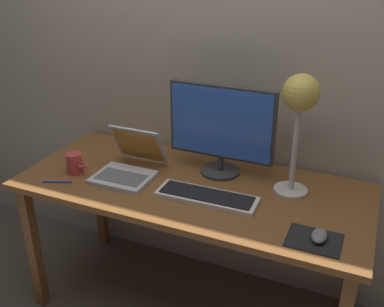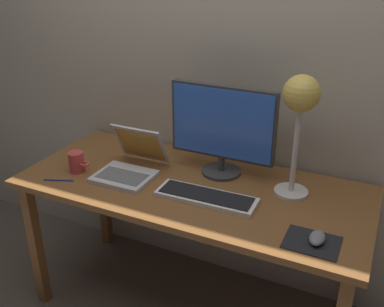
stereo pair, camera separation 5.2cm
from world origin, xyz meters
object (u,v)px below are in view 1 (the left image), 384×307
object	(u,v)px
laptop	(131,161)
mouse	(319,236)
desk_lamp	(300,104)
monitor	(221,127)
coffee_mug	(75,163)
keyboard_main	(207,197)
pen	(57,182)

from	to	relation	value
laptop	mouse	world-z (taller)	laptop
desk_lamp	monitor	bearing A→B (deg)	172.01
mouse	coffee_mug	world-z (taller)	coffee_mug
keyboard_main	coffee_mug	size ratio (longest dim) A/B	4.05
keyboard_main	mouse	distance (m)	0.50
desk_lamp	pen	world-z (taller)	desk_lamp
laptop	desk_lamp	bearing A→B (deg)	9.53
keyboard_main	laptop	xyz separation A→B (m)	(-0.43, 0.08, 0.05)
desk_lamp	pen	xyz separation A→B (m)	(-1.01, -0.35, -0.40)
coffee_mug	laptop	bearing A→B (deg)	23.71
laptop	mouse	xyz separation A→B (m)	(0.92, -0.19, -0.04)
monitor	mouse	xyz separation A→B (m)	(0.53, -0.37, -0.22)
laptop	desk_lamp	world-z (taller)	desk_lamp
keyboard_main	pen	size ratio (longest dim) A/B	3.17
laptop	monitor	bearing A→B (deg)	24.01
keyboard_main	desk_lamp	world-z (taller)	desk_lamp
laptop	desk_lamp	xyz separation A→B (m)	(0.74, 0.12, 0.35)
pen	desk_lamp	bearing A→B (deg)	19.18
coffee_mug	pen	distance (m)	0.13
desk_lamp	coffee_mug	distance (m)	1.08
monitor	keyboard_main	size ratio (longest dim) A/B	1.14
mouse	pen	bearing A→B (deg)	-178.36
pen	mouse	bearing A→B (deg)	1.64
monitor	keyboard_main	bearing A→B (deg)	-82.28
mouse	desk_lamp	bearing A→B (deg)	118.88
laptop	pen	distance (m)	0.35
keyboard_main	coffee_mug	xyz separation A→B (m)	(-0.67, -0.02, 0.04)
keyboard_main	desk_lamp	bearing A→B (deg)	33.33
keyboard_main	laptop	size ratio (longest dim) A/B	1.36
keyboard_main	pen	bearing A→B (deg)	-168.40
monitor	desk_lamp	size ratio (longest dim) A/B	0.95
monitor	coffee_mug	bearing A→B (deg)	-156.11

